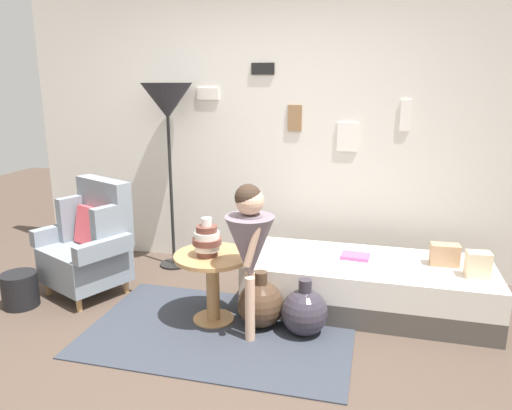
# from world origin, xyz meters

# --- Properties ---
(ground_plane) EXTENTS (12.00, 12.00, 0.00)m
(ground_plane) POSITION_xyz_m (0.00, 0.00, 0.00)
(ground_plane) COLOR #4C3D33
(gallery_wall) EXTENTS (4.80, 0.12, 2.60)m
(gallery_wall) POSITION_xyz_m (0.00, 1.95, 1.30)
(gallery_wall) COLOR silver
(gallery_wall) RESTS_ON ground
(rug) EXTENTS (1.92, 1.24, 0.01)m
(rug) POSITION_xyz_m (-0.00, 0.48, 0.01)
(rug) COLOR #333842
(rug) RESTS_ON ground
(armchair) EXTENTS (0.89, 0.80, 0.97)m
(armchair) POSITION_xyz_m (-1.29, 0.88, 0.44)
(armchair) COLOR tan
(armchair) RESTS_ON ground
(daybed) EXTENTS (1.91, 0.82, 0.40)m
(daybed) POSITION_xyz_m (1.02, 1.13, 0.20)
(daybed) COLOR #4C4742
(daybed) RESTS_ON ground
(pillow_head) EXTENTS (0.17, 0.13, 0.19)m
(pillow_head) POSITION_xyz_m (1.79, 1.01, 0.49)
(pillow_head) COLOR beige
(pillow_head) RESTS_ON daybed
(pillow_mid) EXTENTS (0.22, 0.13, 0.17)m
(pillow_mid) POSITION_xyz_m (1.59, 1.20, 0.48)
(pillow_mid) COLOR tan
(pillow_mid) RESTS_ON daybed
(side_table) EXTENTS (0.57, 0.57, 0.54)m
(side_table) POSITION_xyz_m (-0.10, 0.63, 0.38)
(side_table) COLOR tan
(side_table) RESTS_ON ground
(vase_striped) EXTENTS (0.21, 0.21, 0.29)m
(vase_striped) POSITION_xyz_m (-0.13, 0.60, 0.66)
(vase_striped) COLOR brown
(vase_striped) RESTS_ON side_table
(floor_lamp) EXTENTS (0.47, 0.47, 1.76)m
(floor_lamp) POSITION_xyz_m (-0.86, 1.62, 1.55)
(floor_lamp) COLOR black
(floor_lamp) RESTS_ON ground
(person_child) EXTENTS (0.34, 0.34, 1.12)m
(person_child) POSITION_xyz_m (0.23, 0.46, 0.72)
(person_child) COLOR #D8AD8E
(person_child) RESTS_ON ground
(book_on_daybed) EXTENTS (0.23, 0.18, 0.03)m
(book_on_daybed) POSITION_xyz_m (0.91, 1.18, 0.42)
(book_on_daybed) COLOR #B25395
(book_on_daybed) RESTS_ON daybed
(demijohn_near) EXTENTS (0.35, 0.35, 0.43)m
(demijohn_near) POSITION_xyz_m (0.27, 0.64, 0.18)
(demijohn_near) COLOR #473323
(demijohn_near) RESTS_ON ground
(demijohn_far) EXTENTS (0.34, 0.34, 0.42)m
(demijohn_far) POSITION_xyz_m (0.60, 0.60, 0.17)
(demijohn_far) COLOR #332D38
(demijohn_far) RESTS_ON ground
(magazine_basket) EXTENTS (0.28, 0.28, 0.28)m
(magazine_basket) POSITION_xyz_m (-1.70, 0.48, 0.14)
(magazine_basket) COLOR black
(magazine_basket) RESTS_ON ground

